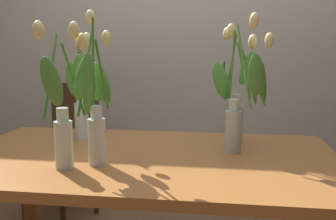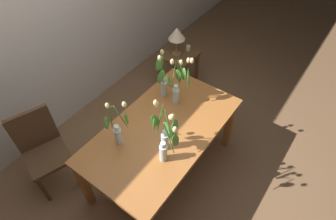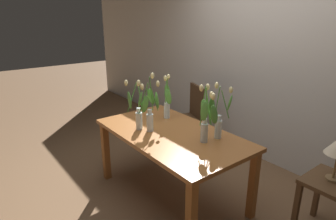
# 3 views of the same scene
# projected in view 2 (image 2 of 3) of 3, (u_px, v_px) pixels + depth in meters

# --- Properties ---
(ground_plane) EXTENTS (18.00, 18.00, 0.00)m
(ground_plane) POSITION_uv_depth(u_px,v_px,m) (163.00, 170.00, 3.22)
(ground_plane) COLOR brown
(room_wall_rear) EXTENTS (9.00, 0.10, 2.70)m
(room_wall_rear) POSITION_uv_depth(u_px,v_px,m) (41.00, 21.00, 2.85)
(room_wall_rear) COLOR beige
(room_wall_rear) RESTS_ON ground
(dining_table) EXTENTS (1.60, 0.90, 0.74)m
(dining_table) POSITION_uv_depth(u_px,v_px,m) (162.00, 134.00, 2.74)
(dining_table) COLOR #A3602D
(dining_table) RESTS_ON ground
(tulip_vase_0) EXTENTS (0.15, 0.22, 0.53)m
(tulip_vase_0) POSITION_uv_depth(u_px,v_px,m) (166.00, 146.00, 2.31)
(tulip_vase_0) COLOR silver
(tulip_vase_0) RESTS_ON dining_table
(tulip_vase_1) EXTENTS (0.23, 0.16, 0.51)m
(tulip_vase_1) POSITION_uv_depth(u_px,v_px,m) (118.00, 130.00, 2.44)
(tulip_vase_1) COLOR silver
(tulip_vase_1) RESTS_ON dining_table
(tulip_vase_2) EXTENTS (0.20, 0.21, 0.54)m
(tulip_vase_2) POSITION_uv_depth(u_px,v_px,m) (163.00, 81.00, 2.86)
(tulip_vase_2) COLOR silver
(tulip_vase_2) RESTS_ON dining_table
(tulip_vase_3) EXTENTS (0.17, 0.25, 0.59)m
(tulip_vase_3) POSITION_uv_depth(u_px,v_px,m) (163.00, 133.00, 2.37)
(tulip_vase_3) COLOR silver
(tulip_vase_3) RESTS_ON dining_table
(tulip_vase_4) EXTENTS (0.26, 0.21, 0.58)m
(tulip_vase_4) POSITION_uv_depth(u_px,v_px,m) (178.00, 85.00, 2.76)
(tulip_vase_4) COLOR silver
(tulip_vase_4) RESTS_ON dining_table
(dining_chair) EXTENTS (0.51, 0.51, 0.93)m
(dining_chair) POSITION_uv_depth(u_px,v_px,m) (42.00, 147.00, 2.79)
(dining_chair) COLOR #4C331E
(dining_chair) RESTS_ON ground
(side_table) EXTENTS (0.44, 0.44, 0.55)m
(side_table) POSITION_uv_depth(u_px,v_px,m) (179.00, 61.00, 3.90)
(side_table) COLOR brown
(side_table) RESTS_ON ground
(table_lamp) EXTENTS (0.22, 0.22, 0.40)m
(table_lamp) POSITION_uv_depth(u_px,v_px,m) (177.00, 34.00, 3.58)
(table_lamp) COLOR olive
(table_lamp) RESTS_ON side_table
(pillar_candle) EXTENTS (0.06, 0.06, 0.07)m
(pillar_candle) POSITION_uv_depth(u_px,v_px,m) (188.00, 48.00, 3.84)
(pillar_candle) COLOR beige
(pillar_candle) RESTS_ON side_table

